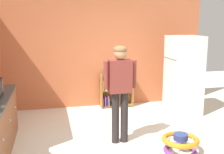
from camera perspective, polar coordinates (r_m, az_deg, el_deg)
name	(u,v)px	position (r m, az deg, el deg)	size (l,w,h in m)	color
ground_plane	(125,143)	(5.13, 2.55, -13.05)	(12.00, 12.00, 0.00)	silver
back_wall	(100,52)	(6.99, -2.37, 5.04)	(5.20, 0.06, 2.70)	#C6683F
refrigerator	(184,75)	(6.62, 14.21, 0.33)	(0.73, 0.68, 1.78)	white
bookshelf	(114,92)	(7.04, 0.47, -3.06)	(0.80, 0.28, 0.85)	olive
standing_person	(120,85)	(4.83, 1.64, -1.54)	(0.57, 0.23, 1.71)	#2A2423
baby_walker	(180,143)	(4.85, 13.58, -12.83)	(0.60, 0.60, 0.32)	#7B3D9A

